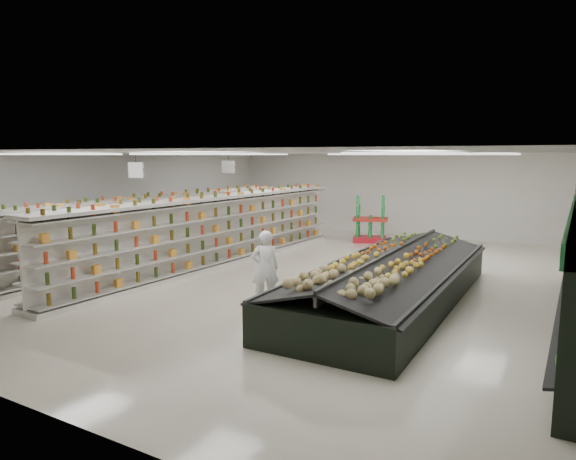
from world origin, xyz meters
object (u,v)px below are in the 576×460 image
Objects in this scene: gondola_left at (162,230)px; produce_island at (391,279)px; shopper_main at (265,268)px; shopper_background at (239,219)px; gondola_center at (216,234)px; soda_endcap at (370,221)px.

gondola_left reaches higher than produce_island.
shopper_background is at bearing -90.47° from shopper_main.
soda_endcap is (2.42, 5.93, -0.15)m from gondola_center.
gondola_center is 7.19× the size of shopper_main.
shopper_background is at bearing 149.23° from produce_island.
produce_island is (5.58, -1.16, -0.40)m from gondola_center.
gondola_center is at bearing 168.28° from produce_island.
shopper_main is at bearing -35.99° from gondola_center.
produce_island is at bearing -134.01° from shopper_background.
gondola_center is at bearing -112.21° from soda_endcap.
soda_endcap is 0.84× the size of shopper_background.
shopper_background reaches higher than shopper_main.
gondola_left is 6.92× the size of shopper_main.
produce_island is 4.79× the size of soda_endcap.
shopper_main is (5.37, -2.62, -0.08)m from gondola_left.
soda_endcap is 4.76m from shopper_background.
produce_island is at bearing -9.00° from gondola_center.
gondola_left is 7.46m from soda_endcap.
soda_endcap is at bearing -63.98° from shopper_background.
gondola_center reaches higher than soda_endcap.
produce_island is 7.77m from soda_endcap.
shopper_background is at bearing 116.11° from gondola_center.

